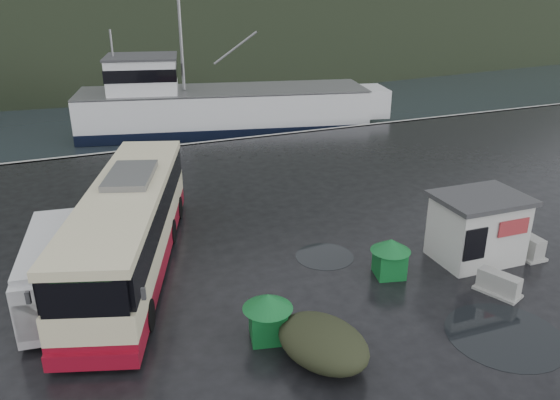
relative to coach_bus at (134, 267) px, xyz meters
name	(u,v)px	position (x,y,z in m)	size (l,w,h in m)	color
ground	(273,298)	(4.15, -4.08, 0.00)	(160.00, 160.00, 0.00)	black
harbor_water	(78,33)	(4.15, 105.92, 0.00)	(300.00, 180.00, 0.02)	black
quay_edge	(162,147)	(4.15, 15.92, 0.00)	(160.00, 0.60, 1.50)	#999993
headland	(83,5)	(14.15, 245.92, 0.00)	(780.00, 540.00, 570.00)	black
coach_bus	(134,267)	(0.00, 0.00, 0.00)	(3.12, 12.53, 3.55)	beige
white_van	(63,301)	(-2.66, -1.51, 0.00)	(1.99, 5.77, 2.41)	silver
waste_bin_left	(268,337)	(3.17, -6.14, 0.00)	(1.11, 1.11, 1.56)	#116429
waste_bin_right	(388,275)	(8.76, -4.26, 0.00)	(1.07, 1.07, 1.50)	#116429
dome_tent	(322,359)	(4.26, -7.72, 0.00)	(2.17, 3.03, 1.19)	#282C1A
ticket_kiosk	(473,258)	(12.61, -4.40, 0.00)	(3.43, 2.60, 2.68)	silver
jersey_barrier_a	(481,250)	(13.41, -3.93, 0.00)	(0.71, 1.42, 0.71)	#999993
jersey_barrier_b	(497,293)	(11.63, -6.80, 0.00)	(0.78, 1.56, 0.78)	#999993
jersey_barrier_c	(522,254)	(14.75, -4.84, 0.00)	(0.89, 1.78, 0.89)	#999993
fishing_trawler	(225,114)	(10.83, 23.69, 0.00)	(27.45, 6.01, 10.98)	silver
puddles	(397,333)	(7.00, -7.49, 0.01)	(13.75, 10.00, 0.01)	black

